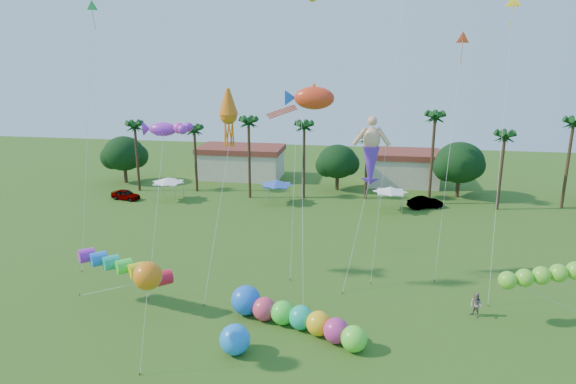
% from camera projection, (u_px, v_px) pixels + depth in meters
% --- Properties ---
extents(tree_line, '(69.46, 8.91, 11.00)m').
position_uv_depth(tree_line, '(356.00, 162.00, 69.11)').
color(tree_line, '#3A2819').
rests_on(tree_line, ground).
extents(buildings_row, '(35.00, 7.00, 4.00)m').
position_uv_depth(buildings_row, '(312.00, 167.00, 76.50)').
color(buildings_row, beige).
rests_on(buildings_row, ground).
extents(tent_row, '(31.00, 4.00, 0.60)m').
position_uv_depth(tent_row, '(276.00, 184.00, 63.76)').
color(tent_row, white).
rests_on(tent_row, ground).
extents(car_a, '(4.14, 2.37, 1.33)m').
position_uv_depth(car_a, '(126.00, 195.00, 66.66)').
color(car_a, '#4C4C54').
rests_on(car_a, ground).
extents(car_b, '(4.53, 3.24, 1.42)m').
position_uv_depth(car_b, '(425.00, 203.00, 62.96)').
color(car_b, '#4C4C54').
rests_on(car_b, ground).
extents(spectator_b, '(1.12, 1.12, 1.83)m').
position_uv_depth(spectator_b, '(476.00, 305.00, 36.93)').
color(spectator_b, gray).
rests_on(spectator_b, ground).
extents(caterpillar_inflatable, '(10.25, 5.80, 2.18)m').
position_uv_depth(caterpillar_inflatable, '(291.00, 316.00, 35.43)').
color(caterpillar_inflatable, '#DD3A5B').
rests_on(caterpillar_inflatable, ground).
extents(blue_ball, '(1.97, 1.97, 1.97)m').
position_uv_depth(blue_ball, '(235.00, 339.00, 32.37)').
color(blue_ball, '#1B84FB').
rests_on(blue_ball, ground).
extents(rainbow_tube, '(9.58, 5.13, 3.45)m').
position_uv_depth(rainbow_tube, '(138.00, 276.00, 37.00)').
color(rainbow_tube, red).
rests_on(rainbow_tube, ground).
extents(green_worm, '(10.56, 3.52, 4.11)m').
position_uv_depth(green_worm, '(508.00, 280.00, 35.27)').
color(green_worm, '#6BD02E').
rests_on(green_worm, ground).
extents(orange_ball_kite, '(2.16, 2.16, 6.83)m').
position_uv_depth(orange_ball_kite, '(148.00, 276.00, 29.69)').
color(orange_ball_kite, orange).
rests_on(orange_ball_kite, ground).
extents(merman_kite, '(2.97, 5.15, 13.11)m').
position_uv_depth(merman_kite, '(371.00, 155.00, 41.77)').
color(merman_kite, '#E8AA84').
rests_on(merman_kite, ground).
extents(fish_kite, '(4.94, 6.59, 16.09)m').
position_uv_depth(fish_kite, '(314.00, 98.00, 39.48)').
color(fish_kite, red).
rests_on(fish_kite, ground).
extents(squid_kite, '(2.21, 4.62, 16.04)m').
position_uv_depth(squid_kite, '(228.00, 116.00, 38.37)').
color(squid_kite, orange).
rests_on(squid_kite, ground).
extents(lobster_kite, '(4.33, 6.34, 13.36)m').
position_uv_depth(lobster_kite, '(163.00, 129.00, 41.02)').
color(lobster_kite, '#A62AD3').
rests_on(lobster_kite, ground).
extents(delta_kite_red, '(1.82, 3.91, 20.15)m').
position_uv_depth(delta_kite_red, '(462.00, 43.00, 41.06)').
color(delta_kite_red, '#F3461B').
rests_on(delta_kite_red, ground).
extents(delta_kite_yellow, '(1.24, 5.03, 22.68)m').
position_uv_depth(delta_kite_yellow, '(513.00, 7.00, 37.16)').
color(delta_kite_yellow, yellow).
rests_on(delta_kite_yellow, ground).
extents(delta_kite_green, '(1.40, 4.83, 22.75)m').
position_uv_depth(delta_kite_green, '(92.00, 14.00, 42.94)').
color(delta_kite_green, green).
rests_on(delta_kite_green, ground).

